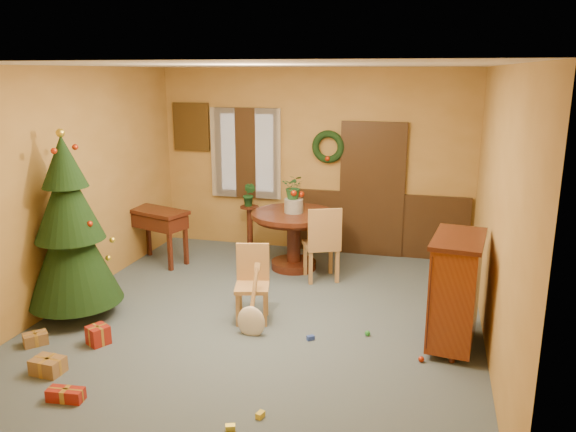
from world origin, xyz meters
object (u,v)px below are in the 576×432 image
(christmas_tree, at_px, (70,231))
(writing_desk, at_px, (158,223))
(dining_table, at_px, (294,229))
(sideboard, at_px, (455,288))
(chair_near, at_px, (252,280))

(christmas_tree, distance_m, writing_desk, 2.05)
(dining_table, xyz_separation_m, writing_desk, (-2.04, -0.27, 0.03))
(dining_table, distance_m, christmas_tree, 3.12)
(christmas_tree, height_order, writing_desk, christmas_tree)
(christmas_tree, xyz_separation_m, writing_desk, (0.04, 2.01, -0.43))
(writing_desk, distance_m, sideboard, 4.57)
(chair_near, distance_m, writing_desk, 2.53)
(chair_near, bearing_deg, writing_desk, 142.46)
(dining_table, bearing_deg, writing_desk, -172.45)
(christmas_tree, distance_m, sideboard, 4.33)
(christmas_tree, xyz_separation_m, sideboard, (4.30, 0.36, -0.41))
(writing_desk, relative_size, sideboard, 0.86)
(chair_near, xyz_separation_m, writing_desk, (-2.00, 1.54, 0.15))
(chair_near, height_order, writing_desk, chair_near)
(writing_desk, xyz_separation_m, sideboard, (4.26, -1.65, 0.02))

